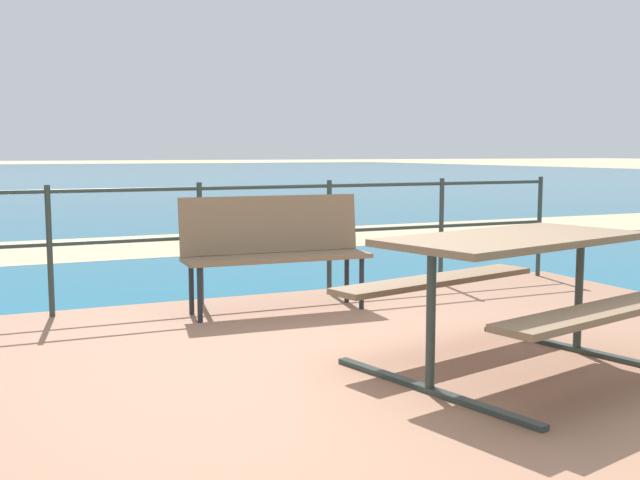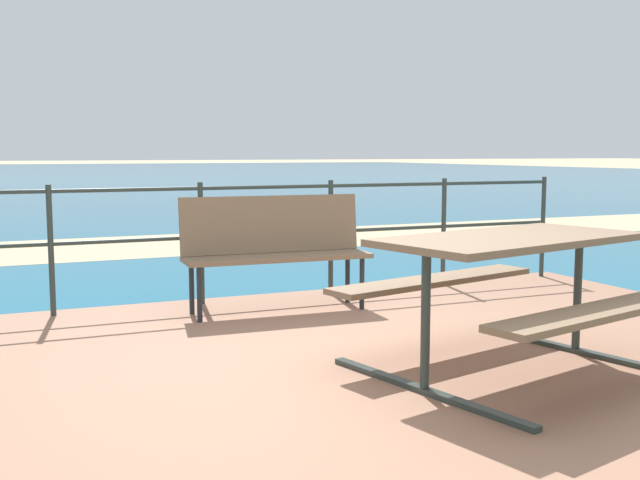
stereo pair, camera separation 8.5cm
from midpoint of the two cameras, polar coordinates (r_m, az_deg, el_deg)
The scene contains 7 objects.
ground_plane at distance 4.49m, azimuth 7.08°, elevation -10.53°, with size 240.00×240.00×0.00m, color tan.
patio_paving at distance 4.48m, azimuth 7.09°, elevation -10.16°, with size 6.40×5.20×0.06m, color #996B51.
sea_water at distance 43.77m, azimuth -20.50°, elevation 4.51°, with size 90.00×90.00×0.01m, color #196B8E.
beach_strip at distance 10.96m, azimuth -11.64°, elevation -0.38°, with size 54.00×2.61×0.01m, color tan.
picnic_table at distance 4.46m, azimuth 14.66°, elevation -2.11°, with size 1.88×1.78×0.79m.
park_bench at distance 6.03m, azimuth -3.04°, elevation -0.22°, with size 1.50×0.49×0.91m.
railing_fence at distance 6.50m, azimuth -3.56°, elevation 1.11°, with size 5.94×0.04×1.02m.
Camera 2 is at (-2.14, -3.71, 1.32)m, focal length 42.40 mm.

